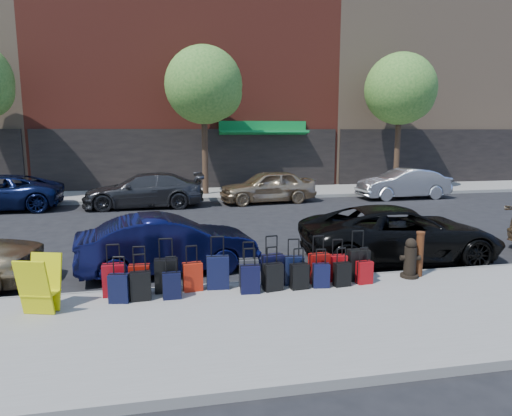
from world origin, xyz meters
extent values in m
plane|color=black|center=(0.00, 0.00, 0.00)|extent=(120.00, 120.00, 0.00)
cube|color=gray|center=(0.00, -6.50, 0.07)|extent=(60.00, 4.00, 0.15)
cube|color=gray|center=(0.00, 10.00, 0.07)|extent=(60.00, 4.00, 0.15)
cube|color=gray|center=(0.00, -4.48, 0.07)|extent=(60.00, 0.08, 0.15)
cube|color=gray|center=(0.00, 7.98, 0.07)|extent=(60.00, 0.08, 0.15)
cube|color=maroon|center=(0.00, 18.00, 10.00)|extent=(17.00, 12.00, 20.00)
cube|color=black|center=(0.00, 11.95, 1.70)|extent=(16.66, 0.15, 3.40)
cube|color=#0D7932|center=(4.00, 11.60, 3.20)|extent=(5.00, 0.91, 0.27)
cube|color=#0D7932|center=(4.00, 11.90, 3.55)|extent=(5.00, 0.10, 0.60)
cube|color=#917459|center=(16.00, 18.00, 9.00)|extent=(15.00, 12.00, 18.00)
cube|color=black|center=(16.00, 11.95, 1.70)|extent=(14.70, 0.15, 3.40)
cylinder|color=black|center=(0.50, 9.50, 2.55)|extent=(0.30, 0.30, 4.80)
sphere|color=#2F6D24|center=(0.50, 9.50, 5.52)|extent=(3.80, 3.80, 3.80)
sphere|color=#2F6D24|center=(1.10, 9.50, 5.14)|extent=(2.58, 2.58, 2.58)
cylinder|color=black|center=(11.00, 9.50, 2.55)|extent=(0.30, 0.30, 4.80)
sphere|color=#2F6D24|center=(11.00, 9.50, 5.52)|extent=(3.80, 3.80, 3.80)
sphere|color=#2F6D24|center=(11.60, 9.50, 5.14)|extent=(2.58, 2.58, 2.58)
cube|color=maroon|center=(-2.56, -4.80, 0.46)|extent=(0.42, 0.24, 0.63)
cylinder|color=black|center=(-2.56, -4.80, 1.15)|extent=(0.24, 0.03, 0.03)
cube|color=maroon|center=(-2.08, -4.81, 0.45)|extent=(0.41, 0.24, 0.59)
cylinder|color=black|center=(-2.08, -4.81, 1.09)|extent=(0.22, 0.05, 0.03)
cube|color=black|center=(-1.57, -4.78, 0.48)|extent=(0.46, 0.27, 0.67)
cylinder|color=black|center=(-1.57, -4.78, 1.21)|extent=(0.25, 0.05, 0.03)
cube|color=#AA1D0B|center=(-1.06, -4.80, 0.43)|extent=(0.40, 0.25, 0.57)
cylinder|color=black|center=(-1.06, -4.80, 1.05)|extent=(0.21, 0.06, 0.03)
cube|color=black|center=(-0.55, -4.76, 0.48)|extent=(0.46, 0.28, 0.66)
cylinder|color=black|center=(-0.55, -4.76, 1.20)|extent=(0.25, 0.05, 0.03)
cube|color=#343439|center=(0.08, -4.78, 0.44)|extent=(0.40, 0.25, 0.58)
cylinder|color=black|center=(0.08, -4.78, 1.06)|extent=(0.22, 0.05, 0.03)
cube|color=black|center=(0.57, -4.81, 0.47)|extent=(0.46, 0.30, 0.65)
cylinder|color=black|center=(0.57, -4.81, 1.17)|extent=(0.24, 0.07, 0.03)
cube|color=black|center=(1.02, -4.82, 0.45)|extent=(0.42, 0.26, 0.59)
cylinder|color=black|center=(1.02, -4.82, 1.09)|extent=(0.22, 0.05, 0.03)
cube|color=maroon|center=(1.57, -4.82, 0.46)|extent=(0.43, 0.26, 0.62)
cylinder|color=black|center=(1.57, -4.82, 1.13)|extent=(0.23, 0.05, 0.03)
cube|color=#A30A0F|center=(1.99, -4.79, 0.43)|extent=(0.39, 0.24, 0.56)
cylinder|color=black|center=(1.99, -4.79, 1.03)|extent=(0.21, 0.05, 0.03)
cube|color=black|center=(2.44, -4.83, 0.48)|extent=(0.44, 0.25, 0.66)
cylinder|color=black|center=(2.44, -4.83, 1.20)|extent=(0.25, 0.03, 0.03)
cube|color=black|center=(-2.43, -5.16, 0.42)|extent=(0.39, 0.27, 0.53)
cylinder|color=black|center=(-2.43, -5.16, 1.00)|extent=(0.21, 0.07, 0.03)
cube|color=black|center=(-2.05, -5.13, 0.42)|extent=(0.38, 0.24, 0.55)
cylinder|color=black|center=(-2.05, -5.13, 1.02)|extent=(0.21, 0.04, 0.03)
cube|color=black|center=(-1.47, -5.16, 0.40)|extent=(0.34, 0.20, 0.50)
cylinder|color=black|center=(-1.47, -5.16, 0.95)|extent=(0.19, 0.03, 0.03)
cube|color=black|center=(0.03, -5.15, 0.43)|extent=(0.39, 0.24, 0.55)
cylinder|color=black|center=(0.03, -5.15, 1.03)|extent=(0.21, 0.04, 0.03)
cube|color=black|center=(0.51, -5.10, 0.42)|extent=(0.40, 0.28, 0.55)
cylinder|color=black|center=(0.51, -5.10, 1.02)|extent=(0.21, 0.07, 0.03)
cube|color=black|center=(1.05, -5.12, 0.41)|extent=(0.37, 0.23, 0.51)
cylinder|color=black|center=(1.05, -5.12, 0.97)|extent=(0.20, 0.05, 0.03)
cube|color=black|center=(1.51, -5.11, 0.39)|extent=(0.35, 0.23, 0.49)
cylinder|color=black|center=(1.51, -5.11, 0.93)|extent=(0.19, 0.06, 0.03)
cube|color=black|center=(1.96, -5.13, 0.40)|extent=(0.35, 0.23, 0.49)
cylinder|color=black|center=(1.96, -5.13, 0.93)|extent=(0.19, 0.05, 0.03)
cube|color=maroon|center=(2.47, -5.08, 0.39)|extent=(0.34, 0.22, 0.47)
cylinder|color=black|center=(2.47, -5.08, 0.90)|extent=(0.18, 0.05, 0.03)
cylinder|color=black|center=(3.62, -4.88, 0.18)|extent=(0.39, 0.39, 0.07)
cylinder|color=black|center=(3.62, -4.88, 0.52)|extent=(0.26, 0.26, 0.61)
sphere|color=black|center=(3.62, -4.88, 0.90)|extent=(0.24, 0.24, 0.24)
cylinder|color=black|center=(3.62, -4.88, 0.58)|extent=(0.45, 0.19, 0.11)
cylinder|color=#38190C|center=(3.86, -4.84, 0.64)|extent=(0.16, 0.16, 0.97)
cylinder|color=#38190C|center=(3.86, -4.84, 1.12)|extent=(0.18, 0.18, 0.04)
cube|color=#D5D40B|center=(-3.78, -5.58, 0.66)|extent=(0.61, 0.40, 1.01)
cube|color=#D5D40B|center=(-3.67, -5.22, 0.66)|extent=(0.61, 0.40, 1.01)
cube|color=#D5D40B|center=(-3.73, -5.40, 0.51)|extent=(0.64, 0.51, 0.02)
imported|color=#0C0E35|center=(-1.51, -3.01, 0.68)|extent=(4.29, 2.00, 1.36)
imported|color=black|center=(4.32, -3.14, 0.70)|extent=(5.21, 2.69, 1.41)
imported|color=#343436|center=(-2.43, 6.66, 0.75)|extent=(5.14, 2.09, 1.49)
imported|color=tan|center=(3.13, 6.90, 0.76)|extent=(4.62, 2.29, 1.51)
imported|color=silver|center=(9.98, 6.85, 0.74)|extent=(4.52, 1.70, 1.47)
camera|label=1|loc=(-1.55, -13.57, 3.29)|focal=32.00mm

